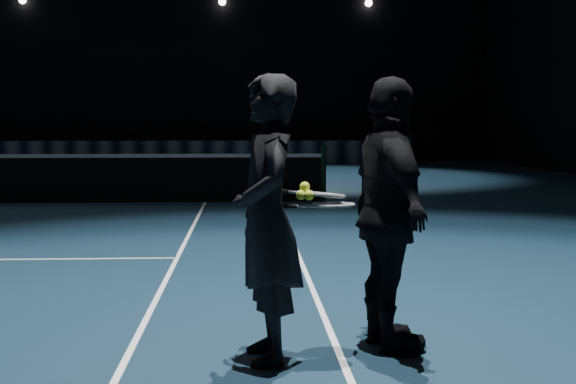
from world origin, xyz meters
name	(u,v)px	position (x,y,z in m)	size (l,w,h in m)	color
wall_back	(124,39)	(0.00, 18.00, 5.00)	(30.00, 30.00, 0.00)	black
net_post_right	(324,174)	(6.40, 0.00, 0.55)	(0.10, 0.10, 1.10)	black
sponsor_backdrop	(117,153)	(0.00, 15.50, 0.45)	(22.00, 0.15, 0.90)	black
fixtures_far	(123,1)	(0.00, 17.80, 6.50)	(20.00, 0.30, 0.30)	white
player_a	(267,218)	(5.02, -10.36, 0.91)	(0.66, 0.44, 1.82)	black
player_b	(390,214)	(5.84, -10.15, 0.91)	(1.07, 0.44, 1.82)	black
racket_lower	(334,205)	(5.45, -10.25, 0.98)	(0.68, 0.22, 0.03)	black
racket_upper	(324,195)	(5.39, -10.22, 1.05)	(0.68, 0.22, 0.03)	black
tennis_balls	(305,193)	(5.26, -10.29, 1.07)	(0.12, 0.10, 0.12)	#A8C128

